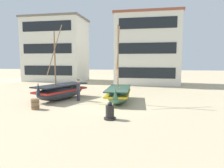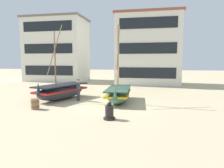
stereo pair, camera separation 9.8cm
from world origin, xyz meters
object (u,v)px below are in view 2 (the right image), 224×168
Objects in this scene: fishing_boat_centre_large at (119,94)px; capstan_winch at (109,112)px; wooden_barrel at (35,104)px; fishing_boat_near_left at (61,91)px; fisherman_by_hull at (78,90)px; harbor_building_main at (148,49)px; harbor_building_annex at (57,50)px.

fishing_boat_centre_large reaches higher than capstan_winch.
fishing_boat_centre_large reaches higher than wooden_barrel.
fishing_boat_near_left is 6.27× the size of capstan_winch.
fisherman_by_hull is 0.18× the size of harbor_building_main.
harbor_building_annex is (-12.90, 20.20, 4.59)m from capstan_winch.
fisherman_by_hull is at bearing -8.99° from fishing_boat_near_left.
fishing_boat_centre_large is 20.39m from harbor_building_annex.
fisherman_by_hull is 18.70m from harbor_building_annex.
harbor_building_main is at bearing 67.71° from wooden_barrel.
capstan_winch is at bearing -52.85° from fisherman_by_hull.
capstan_winch is (5.05, -4.84, -0.31)m from fishing_boat_near_left.
capstan_winch is at bearing -43.78° from fishing_boat_near_left.
harbor_building_annex is (-7.67, 18.87, 4.61)m from wooden_barrel.
fishing_boat_centre_large is 0.59× the size of harbor_building_annex.
wooden_barrel is 20.88m from harbor_building_annex.
fishing_boat_near_left is 3.56× the size of fisherman_by_hull.
harbor_building_annex is at bearing 112.11° from wooden_barrel.
capstan_winch is 5.41m from wooden_barrel.
capstan_winch is 0.10× the size of harbor_building_annex.
fishing_boat_centre_large is 6.03m from wooden_barrel.
fishing_boat_centre_large is 3.44× the size of fisherman_by_hull.
wooden_barrel is (-1.76, -3.26, -0.48)m from fisherman_by_hull.
harbor_building_annex is at bearing 170.79° from harbor_building_main.
wooden_barrel is 0.07× the size of harbor_building_main.
fisherman_by_hull is at bearing 61.63° from wooden_barrel.
harbor_building_main reaches higher than capstan_winch.
fisherman_by_hull is 3.74m from wooden_barrel.
fishing_boat_near_left is 0.64× the size of harbor_building_main.
fishing_boat_near_left reaches higher than fishing_boat_centre_large.
wooden_barrel is (-0.19, -3.51, -0.33)m from fishing_boat_near_left.
fishing_boat_centre_large is at bearing -50.73° from harbor_building_annex.
harbor_building_annex reaches higher than fishing_boat_near_left.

